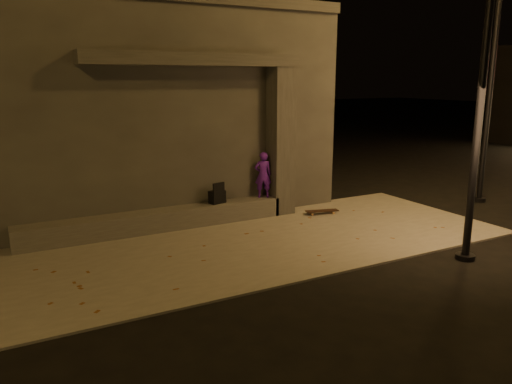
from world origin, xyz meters
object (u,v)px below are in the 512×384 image
skateboarder (263,175)px  street_lamp_0 (489,13)px  column (281,142)px  backpack (217,196)px  skateboard (322,211)px

skateboarder → street_lamp_0: street_lamp_0 is taller
column → skateboarder: 0.93m
column → skateboarder: bearing=180.0°
column → backpack: 2.10m
skateboarder → backpack: bearing=19.4°
skateboard → street_lamp_0: bearing=-66.3°
backpack → skateboard: backpack is taller
column → skateboard: column is taller
skateboarder → backpack: 1.30m
backpack → street_lamp_0: size_ratio=0.06×
skateboarder → backpack: size_ratio=2.23×
column → street_lamp_0: bearing=-72.5°
skateboarder → street_lamp_0: size_ratio=0.14×
column → skateboard: (0.84, -0.65, -1.72)m
column → backpack: (-1.74, 0.00, -1.18)m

